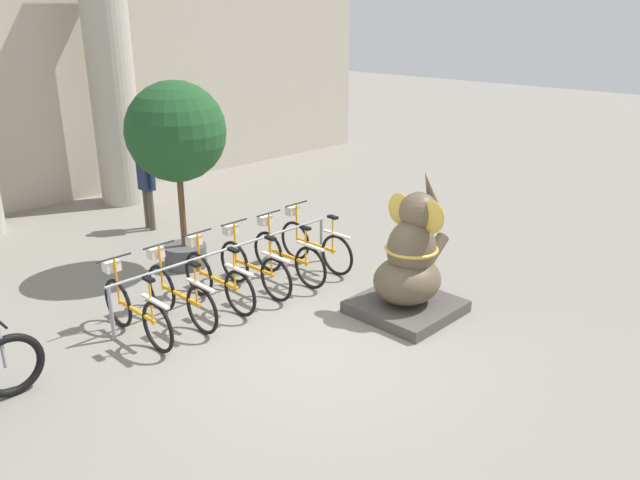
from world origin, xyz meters
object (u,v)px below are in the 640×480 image
bicycle_1 (179,293)px  bicycle_5 (314,243)px  bicycle_0 (135,309)px  elephant_statue (410,267)px  bicycle_2 (217,278)px  bicycle_3 (253,266)px  bicycle_4 (287,255)px  potted_tree (176,137)px  person_pedestrian (146,181)px

bicycle_1 → bicycle_5: bearing=1.6°
bicycle_0 → elephant_statue: (3.08, -2.05, 0.27)m
bicycle_2 → elephant_statue: elephant_statue is taller
bicycle_3 → bicycle_4: size_ratio=1.00×
bicycle_4 → potted_tree: 2.51m
bicycle_5 → potted_tree: size_ratio=0.54×
bicycle_1 → elephant_statue: (2.41, -2.06, 0.27)m
bicycle_4 → elephant_statue: 2.12m
bicycle_0 → bicycle_4: same height
bicycle_0 → bicycle_1: same height
bicycle_0 → bicycle_3: bearing=1.3°
bicycle_3 → elephant_statue: 2.38m
bicycle_1 → bicycle_5: same height
bicycle_1 → elephant_statue: size_ratio=0.82×
bicycle_5 → potted_tree: bearing=134.2°
bicycle_5 → elephant_statue: size_ratio=0.82×
bicycle_2 → bicycle_0: bearing=-177.8°
bicycle_5 → person_pedestrian: size_ratio=1.02×
bicycle_4 → person_pedestrian: size_ratio=1.02×
bicycle_5 → elephant_statue: (-0.25, -2.13, 0.27)m
elephant_statue → bicycle_4: bearing=101.4°
bicycle_0 → bicycle_3: same height
bicycle_3 → person_pedestrian: 3.74m
bicycle_4 → bicycle_2: bearing=178.4°
bicycle_5 → person_pedestrian: 3.78m
bicycle_1 → person_pedestrian: (1.78, 3.71, 0.56)m
potted_tree → bicycle_5: bearing=-45.8°
bicycle_1 → elephant_statue: 3.18m
bicycle_2 → bicycle_4: 1.33m
bicycle_1 → bicycle_0: bearing=-179.5°
bicycle_1 → potted_tree: (1.17, 1.60, 1.75)m
elephant_statue → person_pedestrian: bearing=96.3°
bicycle_4 → elephant_statue: bearing=-78.6°
bicycle_2 → bicycle_4: bearing=-1.6°
bicycle_5 → bicycle_0: bearing=-178.6°
potted_tree → bicycle_0: bearing=-138.9°
bicycle_0 → potted_tree: size_ratio=0.54×
bicycle_3 → bicycle_1: bearing=-178.3°
bicycle_2 → bicycle_3: 0.67m
bicycle_3 → elephant_statue: elephant_statue is taller
bicycle_1 → potted_tree: bearing=53.7°
elephant_statue → person_pedestrian: size_ratio=1.25×
bicycle_4 → elephant_statue: (0.42, -2.06, 0.27)m
bicycle_2 → bicycle_3: same height
bicycle_3 → elephant_statue: size_ratio=0.82×
potted_tree → person_pedestrian: bearing=74.0°
bicycle_4 → elephant_statue: size_ratio=0.82×
bicycle_3 → person_pedestrian: person_pedestrian is taller
bicycle_1 → bicycle_4: size_ratio=1.00×
bicycle_4 → potted_tree: bearing=117.3°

